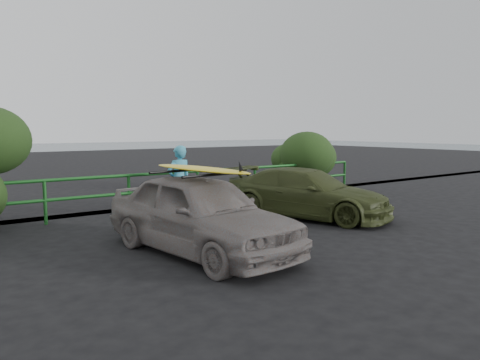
% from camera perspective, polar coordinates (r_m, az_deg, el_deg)
% --- Properties ---
extents(ground, '(80.00, 80.00, 0.00)m').
position_cam_1_polar(ground, '(8.49, 6.65, -8.52)').
color(ground, black).
extents(guardrail, '(14.00, 0.08, 1.04)m').
position_cam_1_polar(guardrail, '(12.46, -9.14, -1.37)').
color(guardrail, '#164D19').
rests_on(guardrail, ground).
extents(shrub_right, '(3.20, 2.40, 1.94)m').
position_cam_1_polar(shrub_right, '(15.69, 6.45, 1.90)').
color(shrub_right, '#223C16').
rests_on(shrub_right, ground).
extents(sedan, '(2.08, 4.24, 1.39)m').
position_cam_1_polar(sedan, '(8.15, -4.86, -4.11)').
color(sedan, slate).
rests_on(sedan, ground).
extents(olive_vehicle, '(3.05, 4.44, 1.19)m').
position_cam_1_polar(olive_vehicle, '(11.52, 8.16, -1.58)').
color(olive_vehicle, '#37401C').
rests_on(olive_vehicle, ground).
extents(man, '(0.66, 0.46, 1.75)m').
position_cam_1_polar(man, '(11.62, -7.43, -0.12)').
color(man, '#3E9DBA').
rests_on(man, ground).
extents(roof_rack, '(1.52, 1.15, 0.05)m').
position_cam_1_polar(roof_rack, '(8.05, -4.91, 0.94)').
color(roof_rack, black).
rests_on(roof_rack, sedan).
extents(surfboard, '(0.78, 2.54, 0.07)m').
position_cam_1_polar(surfboard, '(8.05, -4.91, 1.37)').
color(surfboard, yellow).
rests_on(surfboard, roof_rack).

